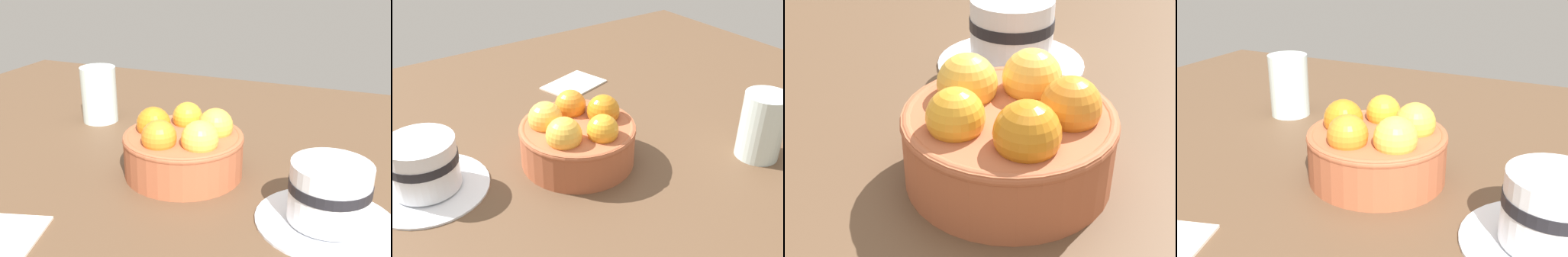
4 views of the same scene
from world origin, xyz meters
The scene contains 4 objects.
ground_plane centered at (0.00, 0.00, -1.87)cm, with size 123.99×97.43×3.74cm, color brown.
terracotta_bowl centered at (0.04, -0.03, 3.90)cm, with size 15.91×15.91×8.85cm.
coffee_cup centered at (19.41, -5.52, 3.31)cm, with size 15.61×15.61×7.26cm.
water_glass centered at (-21.62, 13.51, 4.80)cm, with size 6.04×6.04×9.59cm, color silver.
Camera 1 is at (22.58, -51.97, 28.40)cm, focal length 43.00 mm.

